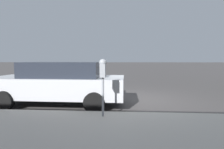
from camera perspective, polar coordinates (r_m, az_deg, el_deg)
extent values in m
plane|color=#3D3A3A|center=(7.25, 7.28, -8.16)|extent=(220.00, 220.00, 0.00)
cylinder|color=gray|center=(4.55, -2.99, -7.30)|extent=(0.06, 0.06, 1.02)
cube|color=gray|center=(4.46, -3.03, 1.25)|extent=(0.20, 0.14, 0.34)
sphere|color=gray|center=(4.45, -3.04, 3.87)|extent=(0.19, 0.19, 0.19)
cube|color=gold|center=(4.57, -2.87, 0.81)|extent=(0.01, 0.11, 0.12)
cube|color=black|center=(4.56, -2.87, 2.30)|extent=(0.01, 0.10, 0.08)
cube|color=#B7BABF|center=(6.60, -17.09, -3.72)|extent=(1.83, 4.72, 0.69)
cube|color=#232833|center=(6.47, -15.67, 1.59)|extent=(1.59, 2.65, 0.53)
cylinder|color=black|center=(6.59, -31.90, -7.32)|extent=(0.23, 0.64, 0.64)
cylinder|color=black|center=(8.07, -24.39, -4.91)|extent=(0.23, 0.64, 0.64)
cylinder|color=black|center=(5.43, -5.91, -9.10)|extent=(0.23, 0.64, 0.64)
cylinder|color=black|center=(7.14, -3.35, -5.70)|extent=(0.23, 0.64, 0.64)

